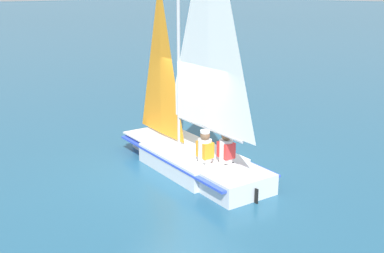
{
  "coord_description": "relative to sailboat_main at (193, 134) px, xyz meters",
  "views": [
    {
      "loc": [
        7.65,
        -7.4,
        4.16
      ],
      "look_at": [
        0.0,
        0.0,
        1.04
      ],
      "focal_mm": 45.0,
      "sensor_mm": 36.0,
      "label": 1
    }
  ],
  "objects": [
    {
      "name": "sailor_helm",
      "position": [
        0.66,
        -0.28,
        -0.25
      ],
      "size": [
        0.38,
        0.35,
        1.16
      ],
      "rotation": [
        0.0,
        0.0,
        2.97
      ],
      "color": "black",
      "rests_on": "ground_plane"
    },
    {
      "name": "sailor_crew",
      "position": [
        1.0,
        0.03,
        -0.25
      ],
      "size": [
        0.38,
        0.35,
        1.16
      ],
      "rotation": [
        0.0,
        0.0,
        2.97
      ],
      "color": "black",
      "rests_on": "ground_plane"
    },
    {
      "name": "ground_plane",
      "position": [
        -0.04,
        0.01,
        -0.88
      ],
      "size": [
        260.0,
        260.0,
        0.0
      ],
      "primitive_type": "plane",
      "color": "#235675"
    },
    {
      "name": "sailboat_main",
      "position": [
        0.0,
        0.0,
        0.0
      ],
      "size": [
        4.58,
        2.26,
        6.02
      ],
      "rotation": [
        0.0,
        0.0,
        2.97
      ],
      "color": "silver",
      "rests_on": "ground_plane"
    }
  ]
}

